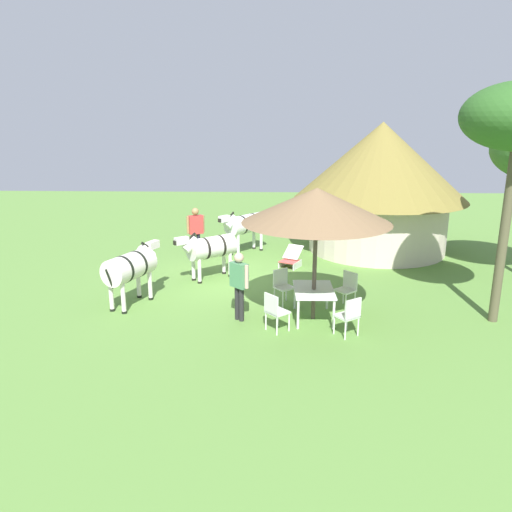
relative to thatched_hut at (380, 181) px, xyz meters
The scene contains 14 objects.
ground_plane 6.58m from the thatched_hut, 54.42° to the right, with size 36.00×36.00×0.00m, color #5A863A.
thatched_hut is the anchor object (origin of this frame).
shade_umbrella 7.08m from the thatched_hut, 22.81° to the right, with size 3.42×3.42×3.13m.
patio_dining_table 7.31m from the thatched_hut, 22.81° to the right, with size 1.38×0.95×0.74m.
patio_chair_west_end 8.04m from the thatched_hut, 15.19° to the right, with size 0.60×0.60×0.90m.
patio_chair_near_hut 6.31m from the thatched_hut, 17.82° to the right, with size 0.61×0.61×0.90m.
patio_chair_near_lawn 6.82m from the thatched_hut, 32.01° to the right, with size 0.60×0.60×0.90m.
patio_chair_east_end 8.42m from the thatched_hut, 26.62° to the right, with size 0.61×0.61×0.90m.
guest_beside_umbrella 8.20m from the thatched_hut, 33.95° to the right, with size 0.46×0.47×1.65m.
standing_watcher 6.63m from the thatched_hut, 77.63° to the right, with size 0.41×0.57×1.75m.
striped_lounge_chair 4.46m from the thatched_hut, 54.52° to the right, with size 0.95×0.84×0.64m.
zebra_nearest_camera 6.79m from the thatched_hut, 57.48° to the right, with size 1.51×1.73×1.48m.
zebra_by_umbrella 4.96m from the thatched_hut, 82.96° to the right, with size 1.85×1.64×1.57m.
zebra_toward_hut 9.41m from the thatched_hut, 51.76° to the right, with size 1.97×1.18×1.55m.
Camera 1 is at (14.19, 1.23, 4.65)m, focal length 35.14 mm.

